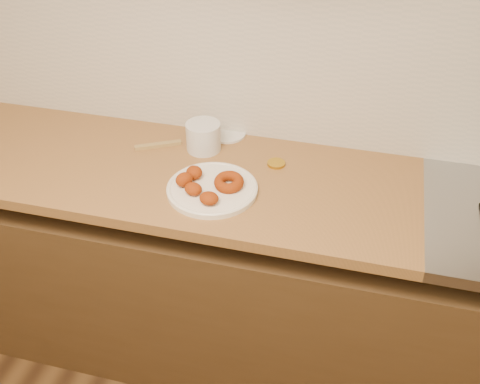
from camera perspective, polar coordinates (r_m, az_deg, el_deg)
name	(u,v)px	position (r m, az deg, el deg)	size (l,w,h in m)	color
wall_back	(295,21)	(1.96, 5.61, 16.91)	(4.00, 0.02, 2.70)	tan
base_cabinet	(267,289)	(2.24, 2.76, -9.82)	(3.60, 0.60, 0.77)	#47311B
butcher_block	(96,162)	(2.11, -14.41, 3.02)	(2.30, 0.62, 0.04)	#9A6535
backsplash	(292,65)	(2.01, 5.29, 12.76)	(3.60, 0.02, 0.60)	#B8B3A5
donut_plate	(212,189)	(1.85, -2.84, 0.28)	(0.30, 0.30, 0.02)	white
ring_donut	(229,182)	(1.84, -1.16, 1.03)	(0.10, 0.10, 0.03)	#963106
fried_dough_chunks	(195,184)	(1.83, -4.61, 0.79)	(0.18, 0.19, 0.05)	#963106
plastic_tub	(203,137)	(2.05, -3.74, 5.64)	(0.13, 0.13, 0.10)	silver
tub_lid	(227,133)	(2.16, -1.35, 5.98)	(0.15, 0.15, 0.01)	silver
brass_jar_lid	(276,164)	(1.99, 3.70, 2.90)	(0.06, 0.06, 0.01)	#BB9021
wooden_utensil	(158,145)	(2.11, -8.32, 4.75)	(0.17, 0.02, 0.01)	olive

